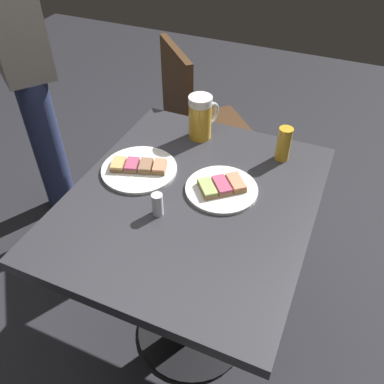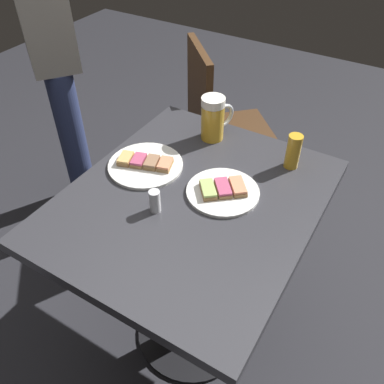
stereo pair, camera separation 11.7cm
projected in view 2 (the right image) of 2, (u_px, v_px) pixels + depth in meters
name	position (u px, v px, depth m)	size (l,w,h in m)	color
ground_plane	(192.00, 330.00, 1.67)	(6.00, 6.00, 0.00)	#28282D
cafe_table	(192.00, 234.00, 1.29)	(0.82, 0.69, 0.74)	black
plate_near	(145.00, 164.00, 1.28)	(0.24, 0.24, 0.03)	white
plate_far	(223.00, 191.00, 1.19)	(0.22, 0.22, 0.03)	white
beer_mug	(214.00, 118.00, 1.36)	(0.13, 0.08, 0.15)	gold
beer_glass_small	(293.00, 151.00, 1.25)	(0.04, 0.04, 0.11)	gold
salt_shaker	(155.00, 201.00, 1.12)	(0.03, 0.03, 0.07)	silver
cafe_chair	(220.00, 126.00, 1.91)	(0.54, 0.54, 0.89)	#472D19
patron_standing	(49.00, 41.00, 1.64)	(0.33, 0.36, 1.57)	navy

